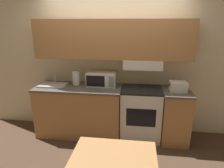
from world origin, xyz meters
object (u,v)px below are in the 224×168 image
toaster (178,86)px  sink_basin (53,85)px  stove_range (141,113)px  paper_towel_roll (76,79)px  microwave (102,79)px

toaster → sink_basin: bearing=179.3°
stove_range → paper_towel_roll: bearing=177.1°
stove_range → sink_basin: 1.66m
stove_range → toaster: bearing=-4.6°
toaster → sink_basin: sink_basin is taller
sink_basin → paper_towel_roll: (0.41, 0.08, 0.10)m
toaster → paper_towel_roll: paper_towel_roll is taller
stove_range → sink_basin: sink_basin is taller
stove_range → toaster: toaster is taller
stove_range → paper_towel_roll: 1.32m
stove_range → microwave: microwave is taller
toaster → stove_range: bearing=175.4°
toaster → sink_basin: (-2.19, 0.03, -0.06)m
sink_basin → toaster: bearing=-0.7°
microwave → paper_towel_roll: 0.47m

